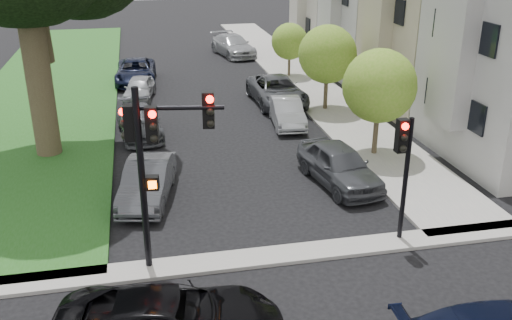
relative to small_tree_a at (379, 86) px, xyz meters
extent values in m
plane|color=black|center=(-6.20, -9.26, -3.12)|extent=(140.00, 140.00, 0.00)
cube|color=#225A17|center=(-15.20, 14.74, -3.06)|extent=(8.00, 44.00, 0.12)
cube|color=#949494|center=(0.55, 14.74, -3.06)|extent=(3.50, 44.00, 0.12)
cube|color=#949494|center=(-6.20, -7.26, -3.06)|extent=(60.00, 1.00, 0.12)
cube|color=#AFADA3|center=(2.45, -1.26, 1.38)|extent=(0.70, 2.20, 5.50)
cube|color=black|center=(2.75, -1.26, 2.38)|extent=(0.08, 3.60, 6.00)
cube|color=#9F997D|center=(6.30, 6.24, 1.88)|extent=(7.00, 7.40, 10.00)
cube|color=#9F997D|center=(2.45, 6.24, 1.38)|extent=(0.70, 2.20, 5.50)
cube|color=black|center=(2.75, 6.24, 2.38)|extent=(0.08, 3.60, 6.00)
cube|color=#9F9D9B|center=(2.45, 13.74, 1.38)|extent=(0.70, 2.20, 5.50)
cylinder|color=#443825|center=(-13.95, 2.98, 0.77)|extent=(1.07, 1.07, 7.78)
cylinder|color=#443825|center=(0.00, 0.00, -2.01)|extent=(0.22, 0.22, 2.24)
sphere|color=#5E9D1E|center=(0.00, 0.00, 0.01)|extent=(3.13, 3.13, 3.13)
cylinder|color=#443825|center=(0.00, 6.80, -2.02)|extent=(0.22, 0.22, 2.21)
sphere|color=#5E9D1E|center=(0.00, 6.80, -0.03)|extent=(3.09, 3.09, 3.09)
cylinder|color=#443825|center=(0.00, 14.42, -2.27)|extent=(0.17, 0.17, 1.70)
sphere|color=#5E9D1E|center=(0.00, 14.42, -0.74)|extent=(2.39, 2.39, 2.39)
cylinder|color=black|center=(-10.00, -7.06, -0.39)|extent=(0.22, 0.22, 5.48)
cylinder|color=black|center=(-8.84, -7.06, 1.72)|extent=(2.30, 0.53, 0.13)
cube|color=black|center=(-9.63, -7.06, 1.30)|extent=(0.36, 0.32, 1.00)
cube|color=black|center=(-8.10, -7.06, 1.62)|extent=(0.36, 0.32, 1.00)
cube|color=black|center=(-10.21, -6.80, 1.30)|extent=(0.32, 0.36, 1.00)
sphere|color=#FF0C05|center=(-9.63, -7.22, 1.64)|extent=(0.21, 0.21, 0.21)
sphere|color=black|center=(-9.63, -7.22, 0.96)|extent=(0.21, 0.21, 0.21)
cube|color=black|center=(-9.74, -7.06, -0.39)|extent=(0.41, 0.32, 0.40)
cube|color=#FF5905|center=(-9.74, -7.21, -0.39)|extent=(0.23, 0.03, 0.23)
cylinder|color=black|center=(-2.10, -7.06, -1.07)|extent=(0.15, 0.15, 4.11)
cube|color=black|center=(-2.37, -7.06, 0.45)|extent=(0.33, 0.29, 1.03)
sphere|color=#FF0C05|center=(-2.37, -7.22, 0.79)|extent=(0.22, 0.22, 0.22)
imported|color=#3F4247|center=(-2.55, -2.55, -2.33)|extent=(2.53, 4.88, 1.58)
imported|color=#999BA0|center=(-2.70, 4.81, -2.45)|extent=(1.80, 4.21, 1.35)
imported|color=#3F4247|center=(-2.29, 8.49, -2.35)|extent=(2.72, 5.62, 1.54)
imported|color=#999BA0|center=(-2.45, 22.06, -2.34)|extent=(3.28, 5.78, 1.58)
imported|color=#3F4247|center=(-9.85, -2.41, -2.40)|extent=(2.41, 4.64, 1.46)
imported|color=#3F4247|center=(-9.99, 4.80, -2.46)|extent=(2.33, 4.78, 1.34)
imported|color=#999BA0|center=(-9.87, 11.16, -2.48)|extent=(2.13, 4.01, 1.30)
imported|color=black|center=(-10.00, 15.06, -2.39)|extent=(2.72, 5.42, 1.47)
camera|label=1|loc=(-9.89, -21.71, 6.17)|focal=40.00mm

